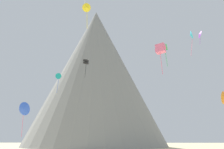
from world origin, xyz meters
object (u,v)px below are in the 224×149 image
kite_violet_high (199,35)px  kite_cyan_mid (191,35)px  kite_green_mid (165,50)px  kite_blue_low (24,109)px  kite_teal_mid (58,76)px  kite_rainbow_mid (161,49)px  rock_massif (97,83)px  kite_yellow_high (87,8)px  kite_black_mid (86,62)px  kite_orange_low (224,98)px

kite_violet_high → kite_cyan_mid: bearing=-23.4°
kite_green_mid → kite_violet_high: bearing=-66.9°
kite_blue_low → kite_teal_mid: bearing=109.1°
kite_rainbow_mid → kite_teal_mid: 45.59m
rock_massif → kite_violet_high: size_ratio=23.99×
kite_violet_high → rock_massif: bearing=-155.2°
kite_rainbow_mid → kite_cyan_mid: (7.48, 13.00, 6.45)m
kite_yellow_high → kite_green_mid: bearing=-1.3°
kite_black_mid → kite_teal_mid: bearing=-53.7°
kite_cyan_mid → kite_green_mid: (-4.81, 1.67, -2.33)m
kite_yellow_high → kite_orange_low: bearing=-7.1°
kite_violet_high → kite_blue_low: (-37.86, -17.23, -20.15)m
kite_orange_low → kite_teal_mid: bearing=97.4°
rock_massif → kite_orange_low: bearing=-65.9°
kite_violet_high → kite_orange_low: (0.45, -13.92, -17.88)m
kite_rainbow_mid → kite_green_mid: size_ratio=1.01×
rock_massif → kite_teal_mid: 49.54m
kite_rainbow_mid → kite_teal_mid: kite_teal_mid is taller
kite_violet_high → kite_teal_mid: size_ratio=0.64×
kite_violet_high → kite_orange_low: 22.66m
kite_rainbow_mid → kite_blue_low: kite_rainbow_mid is taller
kite_green_mid → kite_blue_low: bearing=61.7°
kite_green_mid → kite_teal_mid: bearing=16.0°
kite_teal_mid → kite_rainbow_mid: bearing=115.2°
kite_cyan_mid → kite_blue_low: bearing=-81.9°
rock_massif → kite_rainbow_mid: size_ratio=18.69×
rock_massif → kite_cyan_mid: 78.63m
rock_massif → kite_green_mid: (20.51, -72.66, -6.41)m
kite_orange_low → kite_violet_high: bearing=39.8°
kite_black_mid → kite_orange_low: (30.47, -24.02, -13.64)m
rock_massif → kite_green_mid: bearing=-74.2°
kite_cyan_mid → kite_teal_mid: size_ratio=0.88×
kite_black_mid → kite_green_mid: bearing=60.3°
kite_violet_high → kite_rainbow_mid: bearing=-28.1°
kite_yellow_high → kite_orange_low: kite_yellow_high is taller
kite_green_mid → kite_orange_low: 14.79m
kite_rainbow_mid → kite_orange_low: kite_rainbow_mid is taller
kite_black_mid → kite_orange_low: size_ratio=0.77×
kite_black_mid → kite_cyan_mid: kite_black_mid is taller
rock_massif → kite_rainbow_mid: bearing=-78.5°
kite_blue_low → kite_orange_low: 38.52m
kite_cyan_mid → rock_massif: bearing=-153.2°
rock_massif → kite_yellow_high: size_ratio=17.79×
kite_teal_mid → kite_green_mid: bearing=131.5°
kite_cyan_mid → kite_blue_low: (-31.81, -0.03, -14.02)m
kite_black_mid → kite_teal_mid: size_ratio=0.95×
kite_rainbow_mid → kite_violet_high: (13.53, 30.20, 12.59)m
kite_black_mid → kite_green_mid: size_ratio=1.17×
kite_violet_high → kite_teal_mid: bearing=-106.7°
rock_massif → kite_blue_low: (-6.49, -74.36, -18.10)m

